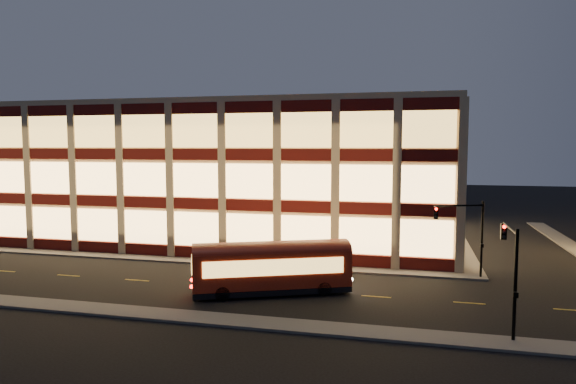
# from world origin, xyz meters

# --- Properties ---
(ground) EXTENTS (200.00, 200.00, 0.00)m
(ground) POSITION_xyz_m (0.00, 0.00, 0.00)
(ground) COLOR black
(ground) RESTS_ON ground
(sidewalk_office_south) EXTENTS (54.00, 2.00, 0.15)m
(sidewalk_office_south) POSITION_xyz_m (-3.00, 1.00, 0.07)
(sidewalk_office_south) COLOR #514F4C
(sidewalk_office_south) RESTS_ON ground
(sidewalk_office_east) EXTENTS (2.00, 30.00, 0.15)m
(sidewalk_office_east) POSITION_xyz_m (23.00, 17.00, 0.07)
(sidewalk_office_east) COLOR #514F4C
(sidewalk_office_east) RESTS_ON ground
(sidewalk_tower_west) EXTENTS (2.00, 30.00, 0.15)m
(sidewalk_tower_west) POSITION_xyz_m (34.00, 17.00, 0.07)
(sidewalk_tower_west) COLOR #514F4C
(sidewalk_tower_west) RESTS_ON ground
(sidewalk_near) EXTENTS (100.00, 2.00, 0.15)m
(sidewalk_near) POSITION_xyz_m (0.00, -13.00, 0.07)
(sidewalk_near) COLOR #514F4C
(sidewalk_near) RESTS_ON ground
(office_building) EXTENTS (50.45, 30.45, 14.50)m
(office_building) POSITION_xyz_m (-2.91, 16.91, 7.25)
(office_building) COLOR tan
(office_building) RESTS_ON ground
(traffic_signal_far) EXTENTS (3.79, 1.87, 6.00)m
(traffic_signal_far) POSITION_xyz_m (22.21, 0.24, 4.11)
(traffic_signal_far) COLOR black
(traffic_signal_far) RESTS_ON ground
(traffic_signal_near) EXTENTS (0.32, 4.45, 6.00)m
(traffic_signal_near) POSITION_xyz_m (23.50, -11.03, 4.13)
(traffic_signal_near) COLOR black
(traffic_signal_near) RESTS_ON ground
(trolley_bus) EXTENTS (10.95, 6.77, 3.65)m
(trolley_bus) POSITION_xyz_m (8.88, -6.89, 2.02)
(trolley_bus) COLOR #9B1B08
(trolley_bus) RESTS_ON ground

